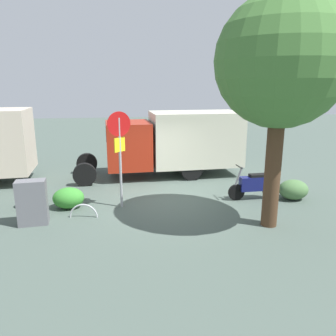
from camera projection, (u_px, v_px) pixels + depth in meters
ground_plane at (169, 200)px, 11.35m from camera, size 60.00×60.00×0.00m
box_truck_near at (173, 140)px, 14.20m from camera, size 7.12×2.46×2.72m
motorcycle at (255, 185)px, 11.35m from camera, size 1.81×0.55×1.20m
stop_sign at (120, 145)px, 10.24m from camera, size 0.71×0.33×3.07m
street_tree at (281, 63)px, 8.29m from camera, size 3.38×3.38×6.11m
utility_cabinet at (32, 203)px, 9.28m from camera, size 0.83×0.51×1.29m
bike_rack_hoop at (84, 217)px, 9.90m from camera, size 0.85×0.17×0.85m
shrub_near_sign at (68, 198)px, 10.57m from camera, size 0.98×0.80×0.67m
shrub_mid_verge at (293, 190)px, 11.38m from camera, size 1.01×0.83×0.69m
shrub_by_tree at (29, 200)px, 10.70m from camera, size 0.72×0.59×0.49m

